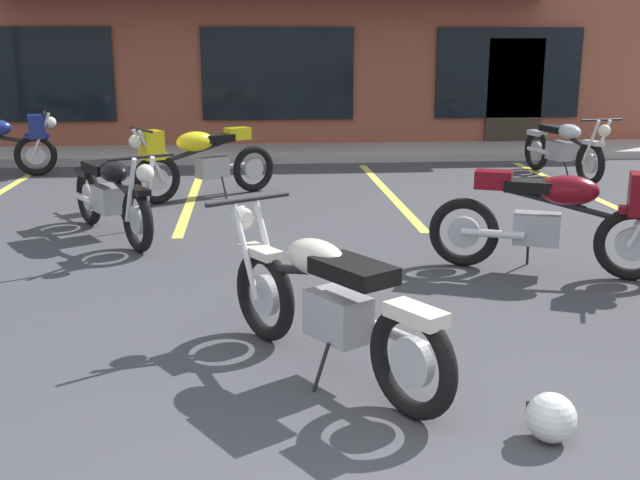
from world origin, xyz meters
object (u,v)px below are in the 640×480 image
motorcycle_blue_standard (563,148)px  motorcycle_orange_scrambler (199,159)px  motorcycle_red_sportbike (561,216)px  helmet_on_pavement (551,417)px  motorcycle_black_cruiser (111,195)px  motorcycle_foreground_classic (328,302)px

motorcycle_blue_standard → motorcycle_orange_scrambler: bearing=-168.0°
motorcycle_red_sportbike → helmet_on_pavement: (-1.19, -2.87, -0.40)m
motorcycle_black_cruiser → motorcycle_orange_scrambler: size_ratio=1.01×
motorcycle_foreground_classic → motorcycle_red_sportbike: same height
motorcycle_blue_standard → motorcycle_red_sportbike: bearing=-112.6°
motorcycle_orange_scrambler → helmet_on_pavement: (2.19, -6.65, -0.40)m
motorcycle_red_sportbike → motorcycle_blue_standard: bearing=67.4°
motorcycle_orange_scrambler → helmet_on_pavement: motorcycle_orange_scrambler is taller
motorcycle_foreground_classic → motorcycle_orange_scrambler: size_ratio=0.99×
motorcycle_foreground_classic → motorcycle_orange_scrambler: (-1.13, 5.69, 0.07)m
motorcycle_red_sportbike → helmet_on_pavement: 3.13m
motorcycle_red_sportbike → helmet_on_pavement: bearing=-112.5°
motorcycle_foreground_classic → motorcycle_red_sportbike: 2.95m
helmet_on_pavement → motorcycle_foreground_classic: bearing=137.9°
motorcycle_foreground_classic → motorcycle_blue_standard: size_ratio=0.89×
helmet_on_pavement → motorcycle_black_cruiser: bearing=123.0°
motorcycle_black_cruiser → motorcycle_blue_standard: 7.00m
motorcycle_red_sportbike → motorcycle_black_cruiser: bearing=157.7°
motorcycle_foreground_classic → motorcycle_black_cruiser: same height
motorcycle_black_cruiser → motorcycle_blue_standard: size_ratio=0.91×
motorcycle_foreground_classic → motorcycle_red_sportbike: size_ratio=0.93×
motorcycle_foreground_classic → motorcycle_blue_standard: 8.09m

